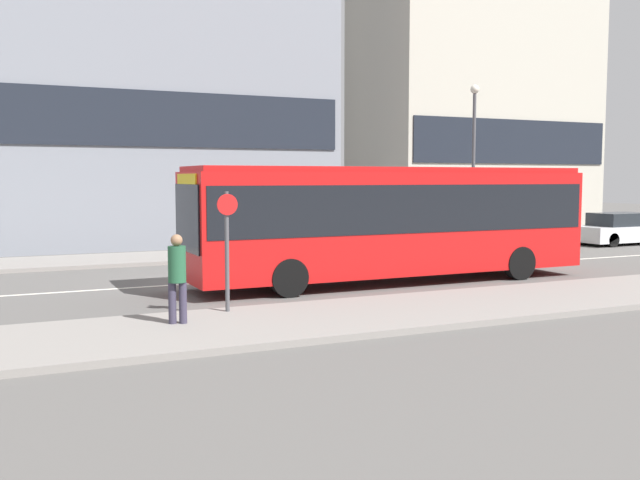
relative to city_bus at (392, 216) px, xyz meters
The scene contains 12 objects.
ground_plane 5.18m from the city_bus, 155.27° to the left, with size 120.00×120.00×0.00m, color #595654.
sidewalk_near 6.35m from the city_bus, 136.13° to the right, with size 44.00×3.50×0.13m.
sidewalk_far 9.54m from the city_bus, 117.97° to the left, with size 44.00×3.50×0.13m.
lane_centerline 5.18m from the city_bus, 155.27° to the left, with size 41.80×0.16×0.01m.
apartment_block_left_tower 16.41m from the city_bus, 105.29° to the left, with size 15.99×4.97×19.12m.
apartment_block_right_tower 21.43m from the city_bus, 46.85° to the left, with size 12.41×6.71×17.21m.
city_bus is the anchor object (origin of this frame).
parked_car_0 10.91m from the city_bus, 30.59° to the left, with size 4.54×1.74×1.32m.
parked_car_1 15.97m from the city_bus, 20.49° to the left, with size 4.26×1.77×1.39m.
pedestrian_near_stop 7.93m from the city_bus, 151.82° to the right, with size 0.34×0.34×1.72m.
bus_stop_sign 6.43m from the city_bus, 152.75° to the right, with size 0.44×0.12×2.51m.
street_lamp 10.85m from the city_bus, 41.00° to the left, with size 0.36×0.36×6.58m.
Camera 1 is at (-5.78, -19.15, 2.93)m, focal length 40.00 mm.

